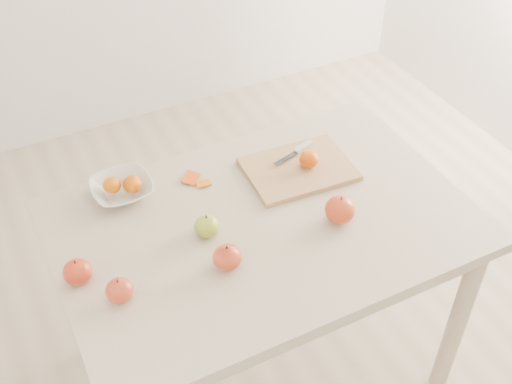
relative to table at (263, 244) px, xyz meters
name	(u,v)px	position (x,y,z in m)	size (l,w,h in m)	color
ground	(262,366)	(0.00, 0.00, -0.65)	(3.50, 3.50, 0.00)	#C6B293
table	(263,244)	(0.00, 0.00, 0.00)	(1.20, 0.80, 0.75)	beige
cutting_board	(299,169)	(0.20, 0.15, 0.11)	(0.33, 0.24, 0.02)	tan
board_tangerine	(309,159)	(0.23, 0.14, 0.14)	(0.06, 0.06, 0.05)	#CA4507
fruit_bowl	(122,189)	(-0.33, 0.29, 0.12)	(0.18, 0.18, 0.05)	white
bowl_tangerine_near	(112,185)	(-0.36, 0.30, 0.14)	(0.06, 0.06, 0.05)	#DD6407
bowl_tangerine_far	(132,184)	(-0.30, 0.28, 0.14)	(0.06, 0.06, 0.05)	#CB5C07
orange_peel_a	(191,179)	(-0.12, 0.27, 0.10)	(0.06, 0.04, 0.00)	#C9430E
orange_peel_b	(203,184)	(-0.09, 0.23, 0.10)	(0.04, 0.04, 0.00)	orange
paring_knife	(301,149)	(0.25, 0.22, 0.12)	(0.17, 0.06, 0.01)	silver
apple_green	(207,226)	(-0.17, 0.02, 0.13)	(0.07, 0.07, 0.07)	#7A9F18
apple_red_e	(340,210)	(0.20, -0.10, 0.14)	(0.09, 0.09, 0.08)	#A01109
apple_red_c	(227,257)	(-0.17, -0.11, 0.13)	(0.08, 0.08, 0.07)	#A0271E
apple_red_b	(120,290)	(-0.46, -0.09, 0.13)	(0.07, 0.07, 0.06)	maroon
apple_red_d	(78,272)	(-0.54, 0.02, 0.13)	(0.08, 0.08, 0.07)	maroon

